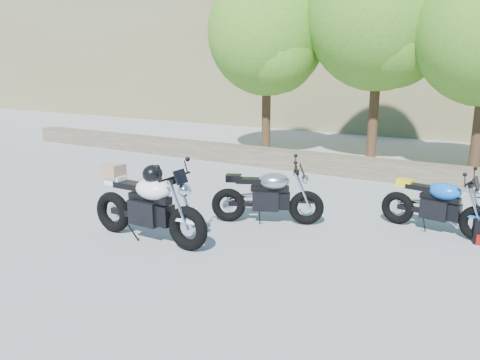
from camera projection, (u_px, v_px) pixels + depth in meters
name	position (u px, v px, depth m)	size (l,w,h in m)	color
ground	(200.00, 233.00, 7.95)	(90.00, 90.00, 0.00)	gray
stone_wall	(319.00, 163.00, 12.48)	(22.00, 0.55, 0.50)	brown
tree_decid_left	(269.00, 37.00, 14.24)	(3.67, 3.67, 5.62)	#382314
tree_decid_mid	(383.00, 19.00, 12.84)	(4.08, 4.08, 6.24)	#382314
silver_bike	(268.00, 196.00, 8.36)	(1.92, 0.98, 1.02)	black
white_bike	(147.00, 204.00, 7.48)	(2.30, 0.73, 1.27)	black
blue_bike	(437.00, 206.00, 7.90)	(1.92, 0.63, 0.97)	black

